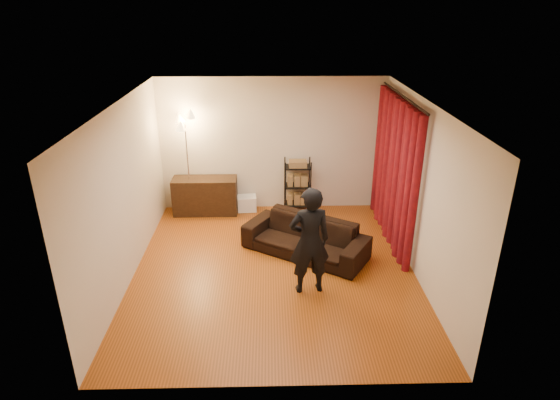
{
  "coord_description": "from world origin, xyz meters",
  "views": [
    {
      "loc": [
        -0.07,
        -6.54,
        4.08
      ],
      "look_at": [
        0.1,
        0.3,
        1.1
      ],
      "focal_mm": 30.0,
      "sensor_mm": 36.0,
      "label": 1
    }
  ],
  "objects_px": {
    "media_cabinet": "(205,196)",
    "storage_boxes": "(247,203)",
    "sofa": "(305,237)",
    "person": "(309,241)",
    "wire_shelf": "(297,186)",
    "floor_lamp": "(188,165)"
  },
  "relations": [
    {
      "from": "sofa",
      "to": "wire_shelf",
      "type": "distance_m",
      "value": 1.78
    },
    {
      "from": "storage_boxes",
      "to": "floor_lamp",
      "type": "height_order",
      "value": "floor_lamp"
    },
    {
      "from": "person",
      "to": "wire_shelf",
      "type": "xyz_separation_m",
      "value": [
        0.0,
        2.87,
        -0.28
      ]
    },
    {
      "from": "person",
      "to": "storage_boxes",
      "type": "height_order",
      "value": "person"
    },
    {
      "from": "wire_shelf",
      "to": "floor_lamp",
      "type": "xyz_separation_m",
      "value": [
        -2.17,
        -0.08,
        0.48
      ]
    },
    {
      "from": "sofa",
      "to": "storage_boxes",
      "type": "bearing_deg",
      "value": 153.17
    },
    {
      "from": "media_cabinet",
      "to": "floor_lamp",
      "type": "relative_size",
      "value": 0.62
    },
    {
      "from": "person",
      "to": "media_cabinet",
      "type": "relative_size",
      "value": 1.3
    },
    {
      "from": "person",
      "to": "sofa",
      "type": "bearing_deg",
      "value": -100.24
    },
    {
      "from": "media_cabinet",
      "to": "storage_boxes",
      "type": "height_order",
      "value": "media_cabinet"
    },
    {
      "from": "storage_boxes",
      "to": "wire_shelf",
      "type": "xyz_separation_m",
      "value": [
        1.04,
        -0.03,
        0.4
      ]
    },
    {
      "from": "wire_shelf",
      "to": "floor_lamp",
      "type": "height_order",
      "value": "floor_lamp"
    },
    {
      "from": "sofa",
      "to": "floor_lamp",
      "type": "distance_m",
      "value": 2.87
    },
    {
      "from": "media_cabinet",
      "to": "storage_boxes",
      "type": "relative_size",
      "value": 3.36
    },
    {
      "from": "sofa",
      "to": "wire_shelf",
      "type": "relative_size",
      "value": 1.91
    },
    {
      "from": "sofa",
      "to": "person",
      "type": "height_order",
      "value": "person"
    },
    {
      "from": "sofa",
      "to": "wire_shelf",
      "type": "xyz_separation_m",
      "value": [
        -0.03,
        1.77,
        0.25
      ]
    },
    {
      "from": "sofa",
      "to": "person",
      "type": "xyz_separation_m",
      "value": [
        -0.03,
        -1.1,
        0.53
      ]
    },
    {
      "from": "sofa",
      "to": "media_cabinet",
      "type": "xyz_separation_m",
      "value": [
        -1.91,
        1.72,
        0.06
      ]
    },
    {
      "from": "person",
      "to": "storage_boxes",
      "type": "xyz_separation_m",
      "value": [
        -1.04,
        2.9,
        -0.68
      ]
    },
    {
      "from": "wire_shelf",
      "to": "person",
      "type": "bearing_deg",
      "value": -89.22
    },
    {
      "from": "person",
      "to": "storage_boxes",
      "type": "distance_m",
      "value": 3.16
    }
  ]
}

